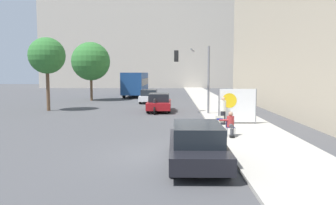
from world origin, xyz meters
The scene contains 14 objects.
ground_plane centered at (0.00, 0.00, 0.00)m, with size 160.00×160.00×0.00m, color #444447.
sidewalk_curb centered at (4.17, 15.00, 0.07)m, with size 3.75×90.00×0.13m, color #A8A399.
building_backdrop_far centered at (-2.00, 61.79, 12.42)m, with size 52.00×12.00×24.84m.
seated_protester centered at (2.90, 3.38, 0.75)m, with size 0.94×0.77×1.17m.
jogger_on_sidewalk centered at (3.08, 6.91, 0.96)m, with size 0.34×0.34×1.63m.
protest_banner centered at (3.95, 7.21, 1.23)m, with size 2.25×0.06×2.08m.
traffic_light_pole centered at (1.82, 12.42, 3.50)m, with size 2.65×2.42×5.00m.
parked_car_curbside centered at (1.00, -1.01, 0.71)m, with size 1.87×4.80×1.42m.
car_on_road_nearest centered at (-1.00, 14.54, 0.74)m, with size 1.88×4.41×1.48m.
car_on_road_midblock centered at (-2.41, 22.41, 0.70)m, with size 1.86×4.53×1.39m.
city_bus_on_road centered at (-4.96, 32.07, 1.83)m, with size 2.57×10.28×3.19m.
motorcycle_on_road centered at (-1.27, 13.02, 0.52)m, with size 0.28×2.03×1.19m.
street_tree_near_curb centered at (-10.26, 14.83, 4.54)m, with size 2.99×2.99×6.07m.
street_tree_midblock centered at (-9.19, 24.89, 4.45)m, with size 4.32×4.32×6.62m.
Camera 1 is at (0.20, -12.13, 3.15)m, focal length 35.00 mm.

